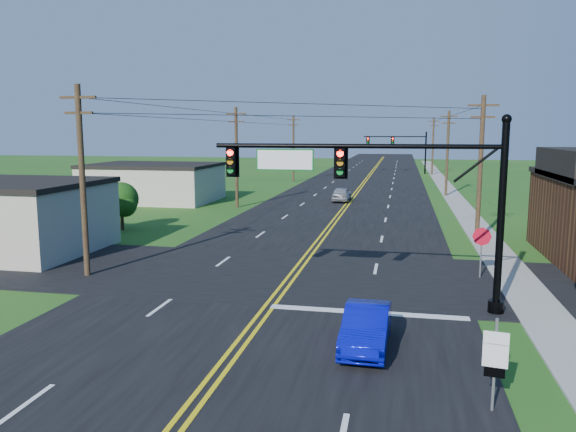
% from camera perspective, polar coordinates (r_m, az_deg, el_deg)
% --- Properties ---
extents(ground, '(260.00, 260.00, 0.00)m').
position_cam_1_polar(ground, '(16.18, -8.55, -16.59)').
color(ground, '#174D16').
rests_on(ground, ground).
extents(road_main, '(16.00, 220.00, 0.04)m').
position_cam_1_polar(road_main, '(64.30, 6.85, 2.44)').
color(road_main, black).
rests_on(road_main, ground).
extents(road_cross, '(70.00, 10.00, 0.04)m').
position_cam_1_polar(road_cross, '(27.11, 0.18, -6.01)').
color(road_cross, black).
rests_on(road_cross, ground).
extents(sidewalk, '(2.00, 160.00, 0.08)m').
position_cam_1_polar(sidewalk, '(54.42, 17.05, 1.02)').
color(sidewalk, gray).
rests_on(sidewalk, ground).
extents(signal_mast_main, '(11.30, 0.60, 7.48)m').
position_cam_1_polar(signal_mast_main, '(21.84, 9.34, 2.94)').
color(signal_mast_main, black).
rests_on(signal_mast_main, ground).
extents(signal_mast_far, '(10.98, 0.60, 7.48)m').
position_cam_1_polar(signal_mast_far, '(93.75, 11.14, 7.03)').
color(signal_mast_far, black).
rests_on(signal_mast_far, ground).
extents(cream_bldg_near, '(10.20, 8.20, 4.10)m').
position_cam_1_polar(cream_bldg_near, '(35.80, -26.86, -0.04)').
color(cream_bldg_near, '#BCB2A0').
rests_on(cream_bldg_near, ground).
extents(cream_bldg_far, '(12.20, 9.20, 3.70)m').
position_cam_1_polar(cream_bldg_far, '(57.30, -13.50, 3.36)').
color(cream_bldg_far, '#BCB2A0').
rests_on(cream_bldg_far, ground).
extents(utility_pole_left_a, '(1.80, 0.28, 9.00)m').
position_cam_1_polar(utility_pole_left_a, '(27.96, -20.17, 3.69)').
color(utility_pole_left_a, '#322116').
rests_on(utility_pole_left_a, ground).
extents(utility_pole_left_b, '(1.80, 0.28, 9.00)m').
position_cam_1_polar(utility_pole_left_b, '(50.92, -5.26, 6.16)').
color(utility_pole_left_b, '#322116').
rests_on(utility_pole_left_b, ground).
extents(utility_pole_left_c, '(1.80, 0.28, 9.00)m').
position_cam_1_polar(utility_pole_left_c, '(77.16, 0.55, 7.02)').
color(utility_pole_left_c, '#322116').
rests_on(utility_pole_left_c, ground).
extents(utility_pole_right_a, '(1.80, 0.28, 9.00)m').
position_cam_1_polar(utility_pole_right_a, '(36.09, 18.95, 4.74)').
color(utility_pole_right_a, '#322116').
rests_on(utility_pole_right_a, ground).
extents(utility_pole_right_b, '(1.80, 0.28, 9.00)m').
position_cam_1_polar(utility_pole_right_b, '(61.94, 15.90, 6.30)').
color(utility_pole_right_b, '#322116').
rests_on(utility_pole_right_b, ground).
extents(utility_pole_right_c, '(1.80, 0.28, 9.00)m').
position_cam_1_polar(utility_pole_right_c, '(91.87, 14.51, 7.00)').
color(utility_pole_right_c, '#322116').
rests_on(utility_pole_right_c, ground).
extents(tree_right_back, '(3.00, 3.00, 4.10)m').
position_cam_1_polar(tree_right_back, '(41.40, 26.64, 1.78)').
color(tree_right_back, '#322116').
rests_on(tree_right_back, ground).
extents(tree_left, '(2.40, 2.40, 3.37)m').
position_cam_1_polar(tree_left, '(40.80, -16.58, 1.63)').
color(tree_left, '#322116').
rests_on(tree_left, ground).
extents(blue_car, '(1.50, 4.05, 1.32)m').
position_cam_1_polar(blue_car, '(18.38, 7.96, -11.20)').
color(blue_car, '#080DB6').
rests_on(blue_car, ground).
extents(distant_car, '(1.70, 4.22, 1.44)m').
position_cam_1_polar(distant_car, '(55.44, 5.47, 2.20)').
color(distant_car, '#AEADB2').
rests_on(distant_car, ground).
extents(route_sign, '(0.60, 0.14, 2.40)m').
position_cam_1_polar(route_sign, '(14.94, 20.29, -13.40)').
color(route_sign, slate).
rests_on(route_sign, ground).
extents(stop_sign, '(0.86, 0.20, 2.44)m').
position_cam_1_polar(stop_sign, '(27.72, 19.08, -2.49)').
color(stop_sign, slate).
rests_on(stop_sign, ground).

